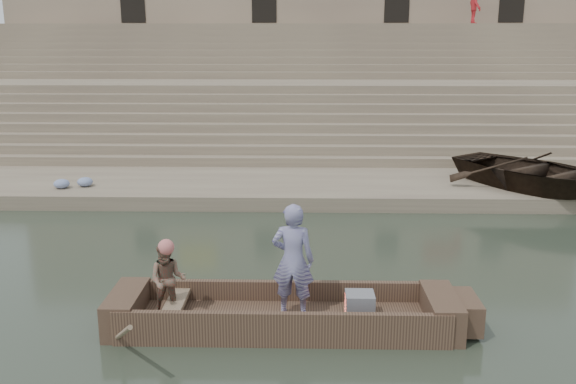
{
  "coord_description": "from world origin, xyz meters",
  "views": [
    {
      "loc": [
        0.07,
        -9.95,
        4.62
      ],
      "look_at": [
        -0.23,
        2.73,
        1.4
      ],
      "focal_mm": 38.44,
      "sensor_mm": 36.0,
      "label": 1
    }
  ],
  "objects_px": {
    "standing_man": "(293,260)",
    "rowing_man": "(168,280)",
    "beached_rowboat": "(535,171)",
    "pedestrian": "(476,4)",
    "television": "(359,305)",
    "main_rowboat": "(283,322)"
  },
  "relations": [
    {
      "from": "standing_man",
      "to": "television",
      "type": "bearing_deg",
      "value": -175.13
    },
    {
      "from": "television",
      "to": "standing_man",
      "type": "bearing_deg",
      "value": 176.73
    },
    {
      "from": "main_rowboat",
      "to": "beached_rowboat",
      "type": "xyz_separation_m",
      "value": [
        6.88,
        7.99,
        0.79
      ]
    },
    {
      "from": "main_rowboat",
      "to": "pedestrian",
      "type": "bearing_deg",
      "value": 68.86
    },
    {
      "from": "television",
      "to": "pedestrian",
      "type": "distance_m",
      "value": 24.8
    },
    {
      "from": "standing_man",
      "to": "rowing_man",
      "type": "distance_m",
      "value": 2.03
    },
    {
      "from": "beached_rowboat",
      "to": "pedestrian",
      "type": "xyz_separation_m",
      "value": [
        1.97,
        14.9,
        5.23
      ]
    },
    {
      "from": "standing_man",
      "to": "pedestrian",
      "type": "xyz_separation_m",
      "value": [
        8.69,
        22.83,
        4.98
      ]
    },
    {
      "from": "standing_man",
      "to": "television",
      "type": "relative_size",
      "value": 4.06
    },
    {
      "from": "standing_man",
      "to": "rowing_man",
      "type": "xyz_separation_m",
      "value": [
        -2.0,
        -0.09,
        -0.32
      ]
    },
    {
      "from": "rowing_man",
      "to": "beached_rowboat",
      "type": "bearing_deg",
      "value": 39.33
    },
    {
      "from": "standing_man",
      "to": "pedestrian",
      "type": "bearing_deg",
      "value": -102.7
    },
    {
      "from": "main_rowboat",
      "to": "rowing_man",
      "type": "bearing_deg",
      "value": -179.03
    },
    {
      "from": "pedestrian",
      "to": "television",
      "type": "bearing_deg",
      "value": 159.26
    },
    {
      "from": "rowing_man",
      "to": "pedestrian",
      "type": "xyz_separation_m",
      "value": [
        10.69,
        22.92,
        5.3
      ]
    },
    {
      "from": "rowing_man",
      "to": "television",
      "type": "relative_size",
      "value": 2.66
    },
    {
      "from": "pedestrian",
      "to": "beached_rowboat",
      "type": "bearing_deg",
      "value": 170.15
    },
    {
      "from": "beached_rowboat",
      "to": "pedestrian",
      "type": "bearing_deg",
      "value": 44.92
    },
    {
      "from": "main_rowboat",
      "to": "standing_man",
      "type": "distance_m",
      "value": 1.06
    },
    {
      "from": "television",
      "to": "main_rowboat",
      "type": "bearing_deg",
      "value": 180.0
    },
    {
      "from": "main_rowboat",
      "to": "rowing_man",
      "type": "xyz_separation_m",
      "value": [
        -1.84,
        -0.03,
        0.72
      ]
    },
    {
      "from": "television",
      "to": "pedestrian",
      "type": "xyz_separation_m",
      "value": [
        7.62,
        22.89,
        5.72
      ]
    }
  ]
}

